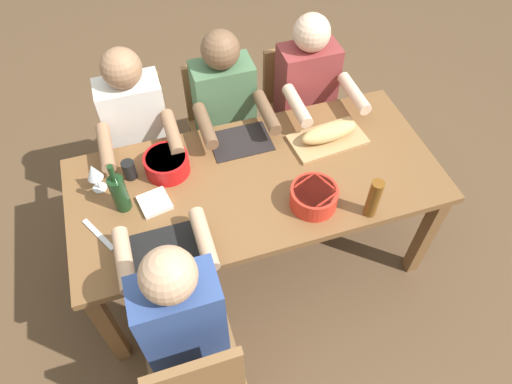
{
  "coord_description": "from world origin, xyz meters",
  "views": [
    {
      "loc": [
        0.46,
        1.44,
        2.53
      ],
      "look_at": [
        0.0,
        0.0,
        0.63
      ],
      "focal_mm": 32.55,
      "sensor_mm": 36.0,
      "label": 1
    }
  ],
  "objects_px": {
    "chair_near_right": "(141,137)",
    "napkin_stack": "(155,203)",
    "diner_near_center": "(226,112)",
    "cup_near_right": "(129,170)",
    "serving_bowl_pasta": "(167,163)",
    "beer_bottle": "(374,199)",
    "bread_loaf": "(329,132)",
    "dining_table": "(256,189)",
    "cutting_board": "(328,140)",
    "wine_bottle": "(119,193)",
    "diner_far_right": "(180,312)",
    "serving_bowl_salad": "(314,196)",
    "chair_near_center": "(220,119)",
    "chair_far_right": "(196,372)",
    "wine_glass": "(94,173)",
    "diner_near_right": "(138,131)",
    "diner_near_left": "(308,95)",
    "chair_near_left": "(295,103)"
  },
  "relations": [
    {
      "from": "diner_near_left",
      "to": "wine_glass",
      "type": "height_order",
      "value": "diner_near_left"
    },
    {
      "from": "chair_near_left",
      "to": "cup_near_right",
      "type": "xyz_separation_m",
      "value": [
        1.11,
        0.55,
        0.31
      ]
    },
    {
      "from": "diner_near_center",
      "to": "dining_table",
      "type": "bearing_deg",
      "value": 90.0
    },
    {
      "from": "beer_bottle",
      "to": "serving_bowl_pasta",
      "type": "bearing_deg",
      "value": -32.86
    },
    {
      "from": "dining_table",
      "to": "chair_near_center",
      "type": "distance_m",
      "value": 0.77
    },
    {
      "from": "beer_bottle",
      "to": "wine_glass",
      "type": "bearing_deg",
      "value": -24.33
    },
    {
      "from": "chair_near_right",
      "to": "cup_near_right",
      "type": "distance_m",
      "value": 0.63
    },
    {
      "from": "chair_near_left",
      "to": "bread_loaf",
      "type": "relative_size",
      "value": 2.66
    },
    {
      "from": "diner_near_left",
      "to": "bread_loaf",
      "type": "bearing_deg",
      "value": 81.27
    },
    {
      "from": "serving_bowl_salad",
      "to": "serving_bowl_pasta",
      "type": "xyz_separation_m",
      "value": [
        0.62,
        -0.42,
        -0.0
      ]
    },
    {
      "from": "serving_bowl_salad",
      "to": "bread_loaf",
      "type": "relative_size",
      "value": 0.71
    },
    {
      "from": "serving_bowl_salad",
      "to": "napkin_stack",
      "type": "relative_size",
      "value": 1.62
    },
    {
      "from": "chair_far_right",
      "to": "beer_bottle",
      "type": "relative_size",
      "value": 3.86
    },
    {
      "from": "beer_bottle",
      "to": "wine_glass",
      "type": "relative_size",
      "value": 1.33
    },
    {
      "from": "dining_table",
      "to": "beer_bottle",
      "type": "xyz_separation_m",
      "value": [
        -0.45,
        0.37,
        0.2
      ]
    },
    {
      "from": "diner_near_left",
      "to": "wine_bottle",
      "type": "bearing_deg",
      "value": 24.9
    },
    {
      "from": "cutting_board",
      "to": "cup_near_right",
      "type": "distance_m",
      "value": 1.05
    },
    {
      "from": "diner_far_right",
      "to": "wine_glass",
      "type": "bearing_deg",
      "value": -72.01
    },
    {
      "from": "wine_bottle",
      "to": "cup_near_right",
      "type": "relative_size",
      "value": 2.85
    },
    {
      "from": "diner_near_center",
      "to": "bread_loaf",
      "type": "height_order",
      "value": "diner_near_center"
    },
    {
      "from": "cutting_board",
      "to": "chair_far_right",
      "type": "bearing_deg",
      "value": 42.61
    },
    {
      "from": "diner_near_right",
      "to": "bread_loaf",
      "type": "relative_size",
      "value": 3.75
    },
    {
      "from": "chair_near_right",
      "to": "wine_glass",
      "type": "bearing_deg",
      "value": 67.23
    },
    {
      "from": "diner_far_right",
      "to": "serving_bowl_salad",
      "type": "relative_size",
      "value": 5.27
    },
    {
      "from": "napkin_stack",
      "to": "diner_far_right",
      "type": "bearing_deg",
      "value": 89.91
    },
    {
      "from": "diner_far_right",
      "to": "wine_bottle",
      "type": "height_order",
      "value": "diner_far_right"
    },
    {
      "from": "diner_near_right",
      "to": "chair_near_left",
      "type": "height_order",
      "value": "diner_near_right"
    },
    {
      "from": "serving_bowl_pasta",
      "to": "beer_bottle",
      "type": "xyz_separation_m",
      "value": [
        -0.86,
        0.55,
        0.05
      ]
    },
    {
      "from": "bread_loaf",
      "to": "napkin_stack",
      "type": "distance_m",
      "value": 0.97
    },
    {
      "from": "chair_near_right",
      "to": "napkin_stack",
      "type": "bearing_deg",
      "value": 90.07
    },
    {
      "from": "bread_loaf",
      "to": "beer_bottle",
      "type": "xyz_separation_m",
      "value": [
        0.0,
        0.5,
        0.04
      ]
    },
    {
      "from": "cutting_board",
      "to": "wine_bottle",
      "type": "distance_m",
      "value": 1.11
    },
    {
      "from": "dining_table",
      "to": "chair_far_right",
      "type": "bearing_deg",
      "value": 55.61
    },
    {
      "from": "dining_table",
      "to": "chair_near_right",
      "type": "bearing_deg",
      "value": -55.61
    },
    {
      "from": "serving_bowl_pasta",
      "to": "cup_near_right",
      "type": "relative_size",
      "value": 2.21
    },
    {
      "from": "cutting_board",
      "to": "chair_near_right",
      "type": "bearing_deg",
      "value": -32.72
    },
    {
      "from": "cutting_board",
      "to": "serving_bowl_salad",
      "type": "bearing_deg",
      "value": 57.48
    },
    {
      "from": "bread_loaf",
      "to": "cup_near_right",
      "type": "xyz_separation_m",
      "value": [
        1.05,
        -0.07,
        -0.01
      ]
    },
    {
      "from": "serving_bowl_salad",
      "to": "wine_bottle",
      "type": "distance_m",
      "value": 0.91
    },
    {
      "from": "wine_glass",
      "to": "cup_near_right",
      "type": "distance_m",
      "value": 0.17
    },
    {
      "from": "diner_near_center",
      "to": "chair_near_left",
      "type": "xyz_separation_m",
      "value": [
        -0.51,
        -0.18,
        -0.21
      ]
    },
    {
      "from": "serving_bowl_salad",
      "to": "cup_near_right",
      "type": "bearing_deg",
      "value": -28.56
    },
    {
      "from": "dining_table",
      "to": "serving_bowl_pasta",
      "type": "distance_m",
      "value": 0.47
    },
    {
      "from": "diner_near_center",
      "to": "cup_near_right",
      "type": "xyz_separation_m",
      "value": [
        0.6,
        0.36,
        0.09
      ]
    },
    {
      "from": "diner_near_left",
      "to": "serving_bowl_pasta",
      "type": "bearing_deg",
      "value": 22.42
    },
    {
      "from": "cutting_board",
      "to": "chair_near_center",
      "type": "bearing_deg",
      "value": -54.08
    },
    {
      "from": "chair_near_center",
      "to": "chair_near_right",
      "type": "xyz_separation_m",
      "value": [
        0.51,
        0.0,
        0.0
      ]
    },
    {
      "from": "dining_table",
      "to": "diner_far_right",
      "type": "relative_size",
      "value": 1.56
    },
    {
      "from": "beer_bottle",
      "to": "wine_glass",
      "type": "xyz_separation_m",
      "value": [
        1.2,
        -0.54,
        0.01
      ]
    },
    {
      "from": "chair_far_right",
      "to": "serving_bowl_pasta",
      "type": "xyz_separation_m",
      "value": [
        -0.1,
        -0.94,
        0.32
      ]
    }
  ]
}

